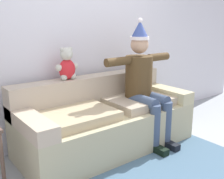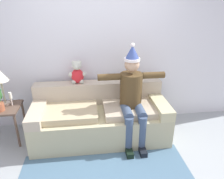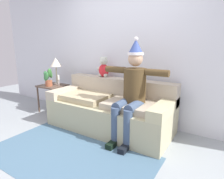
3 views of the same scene
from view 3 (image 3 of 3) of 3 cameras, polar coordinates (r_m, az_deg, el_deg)
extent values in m
plane|color=#9AA2A6|center=(2.76, -12.41, -18.39)|extent=(10.00, 10.00, 0.00)
cube|color=silver|center=(3.61, 4.25, 11.91)|extent=(7.00, 0.10, 2.70)
cube|color=#B4AF88|center=(3.33, -0.88, -7.83)|extent=(2.12, 0.91, 0.47)
cube|color=#B8AC97|center=(3.48, 2.12, 0.35)|extent=(2.12, 0.24, 0.37)
cube|color=#BFAF95|center=(3.82, -12.97, -0.50)|extent=(0.22, 0.91, 0.15)
cube|color=#C2BB8F|center=(2.85, 15.45, -5.38)|extent=(0.22, 0.91, 0.15)
cube|color=tan|center=(3.47, -7.98, -2.10)|extent=(0.85, 0.64, 0.10)
cube|color=#B1A38B|center=(2.97, 6.35, -4.72)|extent=(0.85, 0.64, 0.10)
cylinder|color=#4D391F|center=(2.92, 6.82, 1.23)|extent=(0.34, 0.34, 0.52)
sphere|color=tan|center=(2.86, 7.05, 9.09)|extent=(0.22, 0.22, 0.22)
cylinder|color=white|center=(2.86, 7.09, 10.63)|extent=(0.23, 0.23, 0.04)
cone|color=#364B91|center=(2.85, 7.16, 12.84)|extent=(0.21, 0.21, 0.20)
sphere|color=white|center=(2.85, 7.21, 14.85)|extent=(0.06, 0.06, 0.06)
cylinder|color=#3E506C|center=(2.85, 3.13, -4.36)|extent=(0.14, 0.40, 0.14)
cylinder|color=#3E506C|center=(2.79, 1.02, -11.01)|extent=(0.13, 0.13, 0.57)
cube|color=black|center=(2.84, 0.13, -16.09)|extent=(0.10, 0.24, 0.08)
cylinder|color=#3E506C|center=(2.77, 6.76, -5.01)|extent=(0.14, 0.40, 0.14)
cylinder|color=#3E506C|center=(2.71, 4.73, -11.91)|extent=(0.13, 0.13, 0.57)
cube|color=black|center=(2.76, 3.82, -17.14)|extent=(0.10, 0.24, 0.08)
cylinder|color=#4D391F|center=(3.04, 1.11, 6.02)|extent=(0.34, 0.10, 0.10)
cylinder|color=#4D391F|center=(2.75, 13.37, 4.90)|extent=(0.34, 0.10, 0.10)
ellipsoid|color=red|center=(3.60, -2.48, 5.72)|extent=(0.20, 0.16, 0.24)
sphere|color=beige|center=(3.58, -2.51, 8.57)|extent=(0.15, 0.15, 0.15)
sphere|color=beige|center=(3.54, -3.07, 8.34)|extent=(0.07, 0.07, 0.07)
sphere|color=beige|center=(3.61, -3.22, 9.43)|extent=(0.05, 0.05, 0.05)
sphere|color=beige|center=(3.55, -1.81, 9.38)|extent=(0.05, 0.05, 0.05)
sphere|color=beige|center=(3.66, -3.85, 6.29)|extent=(0.08, 0.08, 0.08)
sphere|color=beige|center=(3.63, -3.52, 4.39)|extent=(0.08, 0.08, 0.08)
sphere|color=beige|center=(3.54, -1.08, 6.08)|extent=(0.08, 0.08, 0.08)
sphere|color=beige|center=(3.56, -1.95, 4.24)|extent=(0.08, 0.08, 0.08)
cube|color=brown|center=(4.27, -17.37, 1.09)|extent=(0.53, 0.49, 0.03)
cylinder|color=brown|center=(4.39, -21.22, -2.86)|extent=(0.04, 0.04, 0.56)
cylinder|color=brown|center=(4.04, -17.19, -3.93)|extent=(0.04, 0.04, 0.56)
cylinder|color=brown|center=(4.65, -17.03, -1.67)|extent=(0.04, 0.04, 0.56)
cylinder|color=brown|center=(4.31, -12.91, -2.57)|extent=(0.04, 0.04, 0.56)
cylinder|color=#C1AD9A|center=(4.30, -16.12, 1.67)|extent=(0.14, 0.14, 0.03)
cylinder|color=#B4AE8C|center=(4.27, -16.29, 4.25)|extent=(0.02, 0.02, 0.36)
cone|color=beige|center=(4.24, -16.53, 7.88)|extent=(0.24, 0.24, 0.18)
cylinder|color=#A05437|center=(4.18, -18.40, 1.80)|extent=(0.14, 0.14, 0.12)
ellipsoid|color=#326B2F|center=(4.11, -18.23, 4.84)|extent=(0.09, 0.11, 0.19)
ellipsoid|color=#367035|center=(4.18, -17.99, 4.51)|extent=(0.15, 0.07, 0.20)
ellipsoid|color=#2C6737|center=(4.22, -19.14, 4.07)|extent=(0.14, 0.11, 0.19)
ellipsoid|color=#326E3A|center=(4.09, -19.14, 3.70)|extent=(0.15, 0.10, 0.20)
cylinder|color=beige|center=(4.36, -18.92, 2.31)|extent=(0.02, 0.02, 0.13)
cylinder|color=white|center=(4.34, -19.04, 3.82)|extent=(0.04, 0.04, 0.10)
cylinder|color=beige|center=(4.17, -15.70, 2.00)|extent=(0.02, 0.02, 0.12)
cylinder|color=white|center=(4.16, -15.79, 3.51)|extent=(0.04, 0.04, 0.10)
cube|color=slate|center=(2.73, -13.09, -18.69)|extent=(2.25, 1.26, 0.01)
camera|label=1|loc=(3.54, -56.83, 8.75)|focal=43.65mm
camera|label=2|loc=(2.04, -74.50, 24.44)|focal=34.27mm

